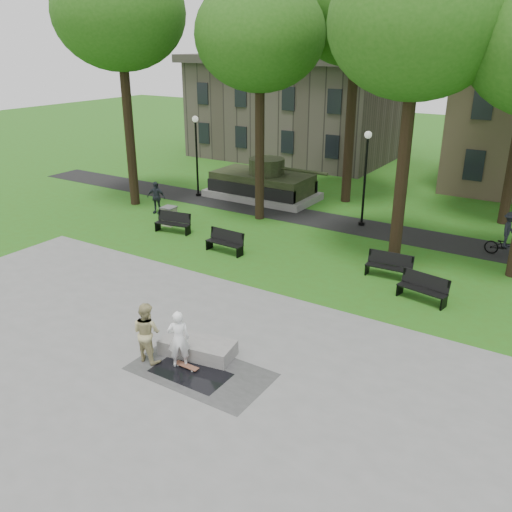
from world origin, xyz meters
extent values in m
plane|color=#2B5814|center=(0.00, 0.00, 0.00)|extent=(120.00, 120.00, 0.00)
cube|color=gray|center=(0.00, -5.00, 0.01)|extent=(22.00, 16.00, 0.02)
cube|color=black|center=(0.00, 12.00, 0.01)|extent=(44.00, 2.60, 0.01)
cube|color=#4C443D|center=(-11.00, 26.50, 3.60)|extent=(15.00, 10.00, 7.20)
cylinder|color=black|center=(-12.00, 9.00, 4.48)|extent=(0.52, 0.52, 8.96)
ellipsoid|color=#225513|center=(-12.00, 9.00, 10.08)|extent=(6.80, 6.80, 5.78)
cylinder|color=black|center=(-4.50, 10.50, 4.00)|extent=(0.48, 0.48, 8.00)
ellipsoid|color=#225513|center=(-4.50, 10.50, 9.00)|extent=(6.20, 6.20, 5.27)
cylinder|color=black|center=(3.50, 8.50, 4.16)|extent=(0.50, 0.50, 8.32)
ellipsoid|color=#225513|center=(3.50, 8.50, 9.36)|extent=(6.60, 6.60, 5.61)
cylinder|color=black|center=(-2.00, 16.00, 4.64)|extent=(0.54, 0.54, 9.28)
ellipsoid|color=#225513|center=(-2.00, 16.00, 10.44)|extent=(7.20, 7.20, 6.12)
cylinder|color=black|center=(-10.00, 12.30, 2.20)|extent=(0.12, 0.12, 4.40)
sphere|color=silver|center=(-10.00, 12.30, 4.55)|extent=(0.36, 0.36, 0.36)
cylinder|color=black|center=(-10.00, 12.30, 0.08)|extent=(0.32, 0.32, 0.16)
cylinder|color=black|center=(0.50, 12.30, 2.20)|extent=(0.12, 0.12, 4.40)
sphere|color=silver|center=(0.50, 12.30, 4.55)|extent=(0.36, 0.36, 0.36)
cylinder|color=black|center=(0.50, 12.30, 0.08)|extent=(0.32, 0.32, 0.16)
cube|color=gray|center=(-6.50, 14.00, 0.20)|extent=(6.50, 3.40, 0.40)
cube|color=#2E351C|center=(-6.50, 14.00, 0.95)|extent=(5.80, 2.80, 1.10)
cube|color=black|center=(-6.50, 12.65, 0.75)|extent=(5.80, 0.35, 0.70)
cube|color=black|center=(-6.50, 15.35, 0.75)|extent=(5.80, 0.35, 0.70)
cylinder|color=#2E351C|center=(-6.20, 14.00, 1.95)|extent=(2.10, 2.10, 0.90)
cylinder|color=#2E351C|center=(-3.90, 14.00, 1.95)|extent=(3.20, 0.18, 0.18)
cube|color=black|center=(1.50, -2.74, 0.02)|extent=(2.20, 1.20, 0.00)
cube|color=gray|center=(1.07, -1.86, 0.24)|extent=(2.34, 1.36, 0.45)
cube|color=brown|center=(1.24, -2.60, 0.06)|extent=(0.78, 0.21, 0.07)
imported|color=white|center=(1.00, -2.60, 0.89)|extent=(0.75, 0.72, 1.74)
imported|color=tan|center=(0.02, -2.85, 0.93)|extent=(0.91, 0.72, 1.82)
imported|color=#21252C|center=(-9.73, 8.32, 0.87)|extent=(1.11, 0.72, 1.75)
imported|color=black|center=(7.41, 11.57, 0.47)|extent=(1.83, 0.77, 0.94)
imported|color=black|center=(7.41, 11.57, 1.23)|extent=(0.66, 1.05, 1.56)
cube|color=black|center=(-6.85, 6.27, 0.45)|extent=(1.85, 0.74, 0.05)
cube|color=black|center=(-6.85, 6.49, 0.75)|extent=(1.80, 0.45, 0.50)
cube|color=black|center=(-7.70, 6.27, 0.23)|extent=(0.13, 0.45, 0.45)
cube|color=black|center=(-6.00, 6.27, 0.23)|extent=(0.13, 0.45, 0.45)
cube|color=black|center=(-3.14, 5.41, 0.45)|extent=(1.82, 0.52, 0.05)
cube|color=black|center=(-3.14, 5.63, 0.75)|extent=(1.80, 0.22, 0.50)
cube|color=black|center=(-3.99, 5.41, 0.23)|extent=(0.08, 0.45, 0.45)
cube|color=black|center=(-2.29, 5.41, 0.23)|extent=(0.08, 0.45, 0.45)
cube|color=black|center=(3.90, 6.63, 0.45)|extent=(1.82, 0.54, 0.05)
cube|color=black|center=(3.90, 6.85, 0.75)|extent=(1.81, 0.24, 0.50)
cube|color=black|center=(3.05, 6.63, 0.23)|extent=(0.08, 0.45, 0.45)
cube|color=black|center=(4.75, 6.63, 0.23)|extent=(0.08, 0.45, 0.45)
cube|color=black|center=(5.63, 5.26, 0.45)|extent=(1.85, 0.78, 0.05)
cube|color=black|center=(5.63, 5.48, 0.75)|extent=(1.80, 0.48, 0.50)
cube|color=black|center=(4.78, 5.26, 0.23)|extent=(0.14, 0.45, 0.45)
cube|color=black|center=(6.48, 5.26, 0.23)|extent=(0.14, 0.45, 0.45)
cube|color=#ABA48D|center=(-7.77, 7.10, 0.45)|extent=(0.64, 0.64, 0.90)
cube|color=#4C4C4C|center=(-7.77, 7.10, 0.93)|extent=(0.70, 0.70, 0.06)
camera|label=1|loc=(9.99, -12.69, 8.71)|focal=38.00mm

